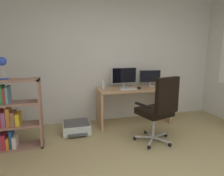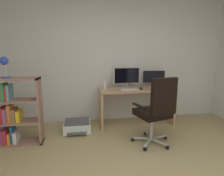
{
  "view_description": "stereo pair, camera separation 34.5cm",
  "coord_description": "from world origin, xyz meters",
  "px_view_note": "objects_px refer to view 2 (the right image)",
  "views": [
    {
      "loc": [
        -1.01,
        -1.49,
        1.46
      ],
      "look_at": [
        -0.13,
        1.79,
        0.83
      ],
      "focal_mm": 30.76,
      "sensor_mm": 36.0,
      "label": 1
    },
    {
      "loc": [
        -0.67,
        -1.56,
        1.46
      ],
      "look_at": [
        -0.13,
        1.79,
        0.83
      ],
      "focal_mm": 30.76,
      "sensor_mm": 36.0,
      "label": 2
    }
  ],
  "objects_px": {
    "desk": "(136,98)",
    "keyboard": "(129,89)",
    "desktop_speaker": "(105,84)",
    "printer": "(77,126)",
    "monitor_main": "(127,76)",
    "office_chair": "(156,109)",
    "desk_lamp": "(4,62)",
    "bookshelf": "(13,113)",
    "monitor_secondary": "(154,78)",
    "computer_mouse": "(141,88)"
  },
  "relations": [
    {
      "from": "monitor_secondary",
      "to": "computer_mouse",
      "type": "relative_size",
      "value": 4.49
    },
    {
      "from": "desktop_speaker",
      "to": "printer",
      "type": "xyz_separation_m",
      "value": [
        -0.56,
        -0.25,
        -0.73
      ]
    },
    {
      "from": "printer",
      "to": "office_chair",
      "type": "bearing_deg",
      "value": -33.1
    },
    {
      "from": "desk",
      "to": "desktop_speaker",
      "type": "relative_size",
      "value": 8.67
    },
    {
      "from": "monitor_secondary",
      "to": "computer_mouse",
      "type": "xyz_separation_m",
      "value": [
        -0.34,
        -0.23,
        -0.18
      ]
    },
    {
      "from": "monitor_main",
      "to": "desktop_speaker",
      "type": "xyz_separation_m",
      "value": [
        -0.46,
        -0.05,
        -0.15
      ]
    },
    {
      "from": "keyboard",
      "to": "bookshelf",
      "type": "height_order",
      "value": "bookshelf"
    },
    {
      "from": "bookshelf",
      "to": "computer_mouse",
      "type": "bearing_deg",
      "value": 11.21
    },
    {
      "from": "office_chair",
      "to": "desk_lamp",
      "type": "height_order",
      "value": "desk_lamp"
    },
    {
      "from": "monitor_secondary",
      "to": "desk_lamp",
      "type": "relative_size",
      "value": 1.4
    },
    {
      "from": "keyboard",
      "to": "printer",
      "type": "distance_m",
      "value": 1.21
    },
    {
      "from": "bookshelf",
      "to": "printer",
      "type": "distance_m",
      "value": 1.13
    },
    {
      "from": "monitor_secondary",
      "to": "desktop_speaker",
      "type": "distance_m",
      "value": 1.05
    },
    {
      "from": "desktop_speaker",
      "to": "printer",
      "type": "relative_size",
      "value": 0.33
    },
    {
      "from": "bookshelf",
      "to": "monitor_secondary",
      "type": "bearing_deg",
      "value": 14.53
    },
    {
      "from": "desktop_speaker",
      "to": "keyboard",
      "type": "bearing_deg",
      "value": -22.59
    },
    {
      "from": "desktop_speaker",
      "to": "office_chair",
      "type": "relative_size",
      "value": 0.15
    },
    {
      "from": "desk",
      "to": "monitor_secondary",
      "type": "bearing_deg",
      "value": 17.73
    },
    {
      "from": "monitor_main",
      "to": "computer_mouse",
      "type": "height_order",
      "value": "monitor_main"
    },
    {
      "from": "monitor_main",
      "to": "bookshelf",
      "type": "bearing_deg",
      "value": -161.49
    },
    {
      "from": "desk",
      "to": "desktop_speaker",
      "type": "bearing_deg",
      "value": 172.22
    },
    {
      "from": "desk",
      "to": "desk_lamp",
      "type": "xyz_separation_m",
      "value": [
        -2.22,
        -0.54,
        0.76
      ]
    },
    {
      "from": "monitor_main",
      "to": "keyboard",
      "type": "height_order",
      "value": "monitor_main"
    },
    {
      "from": "monitor_main",
      "to": "desk_lamp",
      "type": "bearing_deg",
      "value": -161.91
    },
    {
      "from": "desk",
      "to": "monitor_secondary",
      "type": "height_order",
      "value": "monitor_secondary"
    },
    {
      "from": "bookshelf",
      "to": "desk_lamp",
      "type": "height_order",
      "value": "desk_lamp"
    },
    {
      "from": "monitor_main",
      "to": "keyboard",
      "type": "bearing_deg",
      "value": -90.44
    },
    {
      "from": "desk",
      "to": "computer_mouse",
      "type": "height_order",
      "value": "computer_mouse"
    },
    {
      "from": "monitor_main",
      "to": "office_chair",
      "type": "distance_m",
      "value": 1.18
    },
    {
      "from": "bookshelf",
      "to": "desk_lamp",
      "type": "bearing_deg",
      "value": 179.12
    },
    {
      "from": "desk",
      "to": "bookshelf",
      "type": "height_order",
      "value": "bookshelf"
    },
    {
      "from": "monitor_secondary",
      "to": "bookshelf",
      "type": "distance_m",
      "value": 2.71
    },
    {
      "from": "desk",
      "to": "monitor_secondary",
      "type": "relative_size",
      "value": 3.28
    },
    {
      "from": "computer_mouse",
      "to": "bookshelf",
      "type": "relative_size",
      "value": 0.09
    },
    {
      "from": "desk_lamp",
      "to": "desktop_speaker",
      "type": "bearing_deg",
      "value": 21.33
    },
    {
      "from": "monitor_main",
      "to": "bookshelf",
      "type": "xyz_separation_m",
      "value": [
        -2.0,
        -0.67,
        -0.47
      ]
    },
    {
      "from": "desktop_speaker",
      "to": "printer",
      "type": "height_order",
      "value": "desktop_speaker"
    },
    {
      "from": "desk",
      "to": "desktop_speaker",
      "type": "distance_m",
      "value": 0.69
    },
    {
      "from": "bookshelf",
      "to": "desk",
      "type": "bearing_deg",
      "value": 13.91
    },
    {
      "from": "keyboard",
      "to": "printer",
      "type": "height_order",
      "value": "keyboard"
    },
    {
      "from": "computer_mouse",
      "to": "printer",
      "type": "distance_m",
      "value": 1.43
    },
    {
      "from": "desk",
      "to": "monitor_secondary",
      "type": "xyz_separation_m",
      "value": [
        0.42,
        0.13,
        0.39
      ]
    },
    {
      "from": "desk_lamp",
      "to": "computer_mouse",
      "type": "bearing_deg",
      "value": 10.97
    },
    {
      "from": "desk",
      "to": "keyboard",
      "type": "bearing_deg",
      "value": -148.44
    },
    {
      "from": "keyboard",
      "to": "bookshelf",
      "type": "xyz_separation_m",
      "value": [
        -2.0,
        -0.43,
        -0.24
      ]
    },
    {
      "from": "desk_lamp",
      "to": "printer",
      "type": "bearing_deg",
      "value": 19.78
    },
    {
      "from": "monitor_main",
      "to": "bookshelf",
      "type": "height_order",
      "value": "monitor_main"
    },
    {
      "from": "desktop_speaker",
      "to": "desk_lamp",
      "type": "xyz_separation_m",
      "value": [
        -1.59,
        -0.62,
        0.48
      ]
    },
    {
      "from": "desk",
      "to": "bookshelf",
      "type": "distance_m",
      "value": 2.24
    },
    {
      "from": "monitor_main",
      "to": "computer_mouse",
      "type": "bearing_deg",
      "value": -43.15
    }
  ]
}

